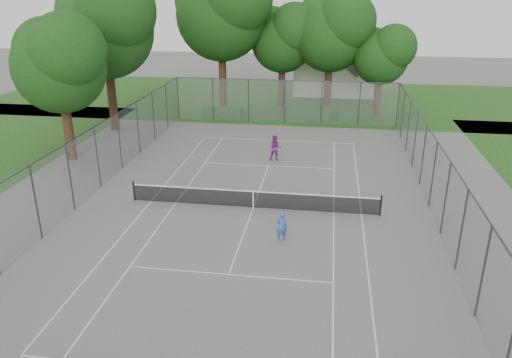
# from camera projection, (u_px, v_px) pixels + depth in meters

# --- Properties ---
(ground) EXTENTS (120.00, 120.00, 0.00)m
(ground) POSITION_uv_depth(u_px,v_px,m) (253.00, 208.00, 25.69)
(ground) COLOR #5F5E5B
(ground) RESTS_ON ground
(grass_far) EXTENTS (60.00, 20.00, 0.00)m
(grass_far) POSITION_uv_depth(u_px,v_px,m) (293.00, 99.00, 49.61)
(grass_far) COLOR #1E4A15
(grass_far) RESTS_ON ground
(court_markings) EXTENTS (11.03, 23.83, 0.01)m
(court_markings) POSITION_uv_depth(u_px,v_px,m) (253.00, 208.00, 25.68)
(court_markings) COLOR silver
(court_markings) RESTS_ON ground
(tennis_net) EXTENTS (12.87, 0.10, 1.10)m
(tennis_net) POSITION_uv_depth(u_px,v_px,m) (253.00, 199.00, 25.50)
(tennis_net) COLOR black
(tennis_net) RESTS_ON ground
(perimeter_fence) EXTENTS (18.08, 34.08, 3.52)m
(perimeter_fence) POSITION_uv_depth(u_px,v_px,m) (253.00, 175.00, 25.02)
(perimeter_fence) COLOR #38383D
(perimeter_fence) RESTS_ON ground
(tree_far_left) EXTENTS (8.91, 8.13, 12.81)m
(tree_far_left) POSITION_uv_depth(u_px,v_px,m) (222.00, 8.00, 42.59)
(tree_far_left) COLOR #321E12
(tree_far_left) RESTS_ON ground
(tree_far_midleft) EXTENTS (6.49, 5.92, 9.32)m
(tree_far_midleft) POSITION_uv_depth(u_px,v_px,m) (283.00, 36.00, 44.43)
(tree_far_midleft) COLOR #321E12
(tree_far_midleft) RESTS_ON ground
(tree_far_midright) EXTENTS (7.16, 6.54, 10.30)m
(tree_far_midright) POSITION_uv_depth(u_px,v_px,m) (332.00, 29.00, 42.72)
(tree_far_midright) COLOR #321E12
(tree_far_midright) RESTS_ON ground
(tree_far_right) EXTENTS (5.38, 4.91, 7.74)m
(tree_far_right) POSITION_uv_depth(u_px,v_px,m) (382.00, 53.00, 42.00)
(tree_far_right) COLOR #321E12
(tree_far_right) RESTS_ON ground
(tree_side_back) EXTENTS (8.25, 7.53, 11.86)m
(tree_side_back) POSITION_uv_depth(u_px,v_px,m) (105.00, 22.00, 36.44)
(tree_side_back) COLOR #321E12
(tree_side_back) RESTS_ON ground
(tree_side_front) EXTENTS (6.51, 5.95, 9.36)m
(tree_side_front) POSITION_uv_depth(u_px,v_px,m) (59.00, 60.00, 30.36)
(tree_side_front) COLOR #321E12
(tree_side_front) RESTS_ON ground
(hedge_left) EXTENTS (3.46, 1.04, 0.87)m
(hedge_left) POSITION_uv_depth(u_px,v_px,m) (222.00, 112.00, 42.76)
(hedge_left) COLOR #174817
(hedge_left) RESTS_ON ground
(hedge_mid) EXTENTS (3.61, 1.03, 1.13)m
(hedge_mid) POSITION_uv_depth(u_px,v_px,m) (308.00, 111.00, 42.55)
(hedge_mid) COLOR #174817
(hedge_mid) RESTS_ON ground
(hedge_right) EXTENTS (2.84, 1.04, 0.85)m
(hedge_right) POSITION_uv_depth(u_px,v_px,m) (356.00, 115.00, 41.93)
(hedge_right) COLOR #174817
(hedge_right) RESTS_ON ground
(house) EXTENTS (8.27, 6.41, 10.30)m
(house) POSITION_uv_depth(u_px,v_px,m) (336.00, 52.00, 51.35)
(house) COLOR silver
(house) RESTS_ON ground
(girl_player) EXTENTS (0.59, 0.49, 1.40)m
(girl_player) POSITION_uv_depth(u_px,v_px,m) (282.00, 226.00, 22.21)
(girl_player) COLOR #3157B8
(girl_player) RESTS_ON ground
(woman_player) EXTENTS (0.85, 0.67, 1.69)m
(woman_player) POSITION_uv_depth(u_px,v_px,m) (275.00, 148.00, 32.19)
(woman_player) COLOR #7F2A80
(woman_player) RESTS_ON ground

